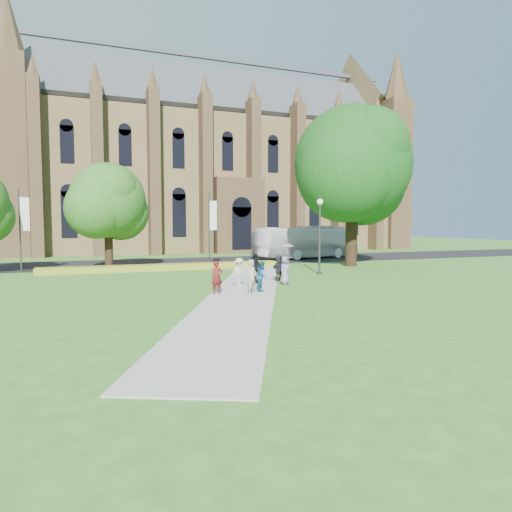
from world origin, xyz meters
name	(u,v)px	position (x,y,z in m)	size (l,w,h in m)	color
ground	(252,293)	(0.00, 0.00, 0.00)	(160.00, 160.00, 0.00)	#34681F
road	(174,262)	(0.00, 20.00, 0.01)	(160.00, 10.00, 0.02)	black
footpath	(245,290)	(0.00, 1.00, 0.02)	(3.20, 30.00, 0.04)	#B2B2A8
flower_hedge	(166,267)	(-2.00, 13.20, 0.23)	(18.00, 1.40, 0.45)	gold
cathedral	(217,155)	(10.00, 39.73, 12.98)	(52.60, 18.25, 28.00)	brown
streetlamp	(320,227)	(7.50, 6.50, 3.30)	(0.44, 0.44, 5.24)	#38383D
large_tree	(352,165)	(13.00, 11.00, 8.37)	(9.60, 9.60, 13.20)	#332114
street_tree_1	(108,201)	(-6.00, 14.50, 5.22)	(5.60, 5.60, 8.05)	#332114
banner_pole_0	(211,225)	(2.11, 15.20, 3.39)	(0.70, 0.10, 6.00)	#38383D
banner_pole_1	(22,225)	(-11.89, 15.20, 3.39)	(0.70, 0.10, 6.00)	#38383D
tour_coach	(307,242)	(13.43, 19.68, 1.66)	(2.76, 11.78, 3.28)	white
pedestrian_0	(217,277)	(-1.78, 0.18, 0.86)	(0.60, 0.39, 1.63)	#5F1715
pedestrian_1	(262,276)	(0.59, 0.09, 0.81)	(0.75, 0.59, 1.55)	#165272
pedestrian_2	(239,272)	(0.12, 2.30, 0.83)	(1.02, 0.58, 1.57)	#BDBDBD
pedestrian_3	(255,268)	(1.48, 3.36, 0.92)	(1.03, 0.43, 1.76)	black
pedestrian_4	(285,270)	(2.97, 2.43, 0.84)	(0.78, 0.51, 1.59)	slate
pedestrian_5	(279,268)	(3.25, 3.90, 0.82)	(1.45, 0.46, 1.56)	#24252C
pedestrian_6	(252,277)	(-0.27, -0.73, 0.90)	(0.63, 0.41, 1.72)	#AD9890
parasol	(287,251)	(3.15, 2.53, 1.95)	(0.72, 0.72, 0.63)	#EFA9BD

